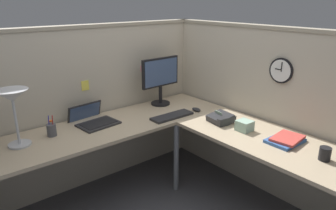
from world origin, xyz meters
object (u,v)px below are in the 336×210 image
at_px(desk_lamp_dome, 13,100).
at_px(office_phone, 221,119).
at_px(keyboard, 172,116).
at_px(tissue_box, 245,126).
at_px(coffee_mug, 325,154).
at_px(computer_mouse, 196,109).
at_px(pen_cup, 52,130).
at_px(monitor, 160,77).
at_px(laptop, 92,120).
at_px(book_stack, 286,140).
at_px(wall_clock, 281,71).

bearing_deg(desk_lamp_dome, office_phone, -22.98).
xyz_separation_m(keyboard, tissue_box, (0.27, -0.64, 0.03)).
bearing_deg(coffee_mug, computer_mouse, 89.17).
distance_m(computer_mouse, coffee_mug, 1.30).
relative_size(desk_lamp_dome, pen_cup, 2.47).
bearing_deg(tissue_box, office_phone, 93.07).
height_order(monitor, tissue_box, monitor).
bearing_deg(laptop, keyboard, -29.43).
bearing_deg(monitor, desk_lamp_dome, -175.90).
distance_m(office_phone, coffee_mug, 0.94).
xyz_separation_m(laptop, tissue_box, (0.91, -1.00, 0.02)).
xyz_separation_m(monitor, keyboard, (-0.16, -0.38, -0.28)).
bearing_deg(office_phone, desk_lamp_dome, 157.02).
bearing_deg(monitor, computer_mouse, -70.66).
distance_m(keyboard, office_phone, 0.46).
bearing_deg(coffee_mug, tissue_box, 90.85).
height_order(monitor, book_stack, monitor).
bearing_deg(desk_lamp_dome, computer_mouse, -10.48).
height_order(book_stack, coffee_mug, coffee_mug).
height_order(keyboard, office_phone, office_phone).
height_order(pen_cup, book_stack, pen_cup).
distance_m(monitor, tissue_box, 1.05).
height_order(monitor, computer_mouse, monitor).
height_order(desk_lamp_dome, wall_clock, wall_clock).
distance_m(coffee_mug, tissue_box, 0.68).
xyz_separation_m(monitor, computer_mouse, (0.14, -0.40, -0.28)).
bearing_deg(pen_cup, computer_mouse, -13.28).
relative_size(desk_lamp_dome, office_phone, 1.95).
xyz_separation_m(laptop, keyboard, (0.65, -0.36, -0.01)).
relative_size(coffee_mug, tissue_box, 0.80).
distance_m(monitor, keyboard, 0.50).
relative_size(pen_cup, book_stack, 0.61).
relative_size(pen_cup, office_phone, 0.79).
xyz_separation_m(book_stack, tissue_box, (-0.07, 0.35, 0.02)).
distance_m(office_phone, tissue_box, 0.25).
xyz_separation_m(desk_lamp_dome, wall_clock, (1.93, -0.98, 0.12)).
xyz_separation_m(desk_lamp_dome, coffee_mug, (1.58, -1.60, -0.32)).
height_order(computer_mouse, office_phone, office_phone).
distance_m(laptop, pen_cup, 0.40).
distance_m(keyboard, coffee_mug, 1.35).
xyz_separation_m(monitor, laptop, (-0.80, -0.01, -0.27)).
bearing_deg(wall_clock, tissue_box, 168.81).
bearing_deg(computer_mouse, book_stack, -87.80).
bearing_deg(pen_cup, wall_clock, -31.04).
xyz_separation_m(coffee_mug, tissue_box, (-0.01, 0.68, -0.00)).
distance_m(laptop, computer_mouse, 1.02).
distance_m(laptop, desk_lamp_dome, 0.74).
bearing_deg(desk_lamp_dome, coffee_mug, -45.29).
xyz_separation_m(computer_mouse, desk_lamp_dome, (-1.60, 0.30, 0.35)).
bearing_deg(keyboard, tissue_box, -66.59).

